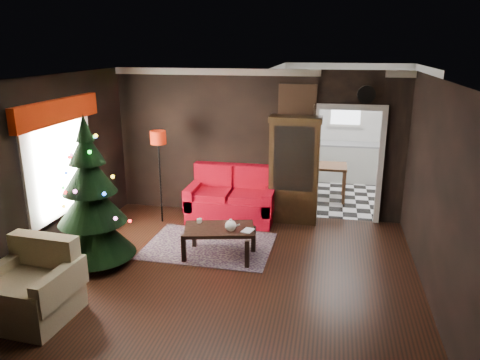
% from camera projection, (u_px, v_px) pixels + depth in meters
% --- Properties ---
extents(floor, '(5.50, 5.50, 0.00)m').
position_uv_depth(floor, '(228.00, 271.00, 6.82)').
color(floor, black).
rests_on(floor, ground).
extents(ceiling, '(5.50, 5.50, 0.00)m').
position_uv_depth(ceiling, '(226.00, 78.00, 6.02)').
color(ceiling, white).
rests_on(ceiling, ground).
extents(wall_back, '(5.50, 0.00, 5.50)m').
position_uv_depth(wall_back, '(257.00, 144.00, 8.77)').
color(wall_back, black).
rests_on(wall_back, ground).
extents(wall_front, '(5.50, 0.00, 5.50)m').
position_uv_depth(wall_front, '(164.00, 260.00, 4.07)').
color(wall_front, black).
rests_on(wall_front, ground).
extents(wall_left, '(0.00, 5.50, 5.50)m').
position_uv_depth(wall_left, '(50.00, 170.00, 6.94)').
color(wall_left, black).
rests_on(wall_left, ground).
extents(wall_right, '(0.00, 5.50, 5.50)m').
position_uv_depth(wall_right, '(436.00, 193.00, 5.90)').
color(wall_right, black).
rests_on(wall_right, ground).
extents(doorway, '(1.10, 0.10, 2.10)m').
position_uv_depth(doorway, '(347.00, 166.00, 8.55)').
color(doorway, silver).
rests_on(doorway, ground).
extents(left_window, '(0.05, 1.60, 1.40)m').
position_uv_depth(left_window, '(59.00, 164.00, 7.11)').
color(left_window, white).
rests_on(left_window, wall_left).
extents(valance, '(0.12, 2.10, 0.35)m').
position_uv_depth(valance, '(58.00, 111.00, 6.86)').
color(valance, '#A21E04').
rests_on(valance, wall_left).
extents(kitchen_floor, '(3.00, 3.00, 0.00)m').
position_uv_depth(kitchen_floor, '(342.00, 195.00, 10.25)').
color(kitchen_floor, white).
rests_on(kitchen_floor, ground).
extents(kitchen_window, '(0.70, 0.06, 0.70)m').
position_uv_depth(kitchen_window, '(346.00, 110.00, 11.13)').
color(kitchen_window, white).
rests_on(kitchen_window, ground).
extents(rug, '(2.10, 1.55, 0.01)m').
position_uv_depth(rug, '(209.00, 246.00, 7.66)').
color(rug, '#2E1D27').
rests_on(rug, ground).
extents(loveseat, '(1.70, 0.90, 1.00)m').
position_uv_depth(loveseat, '(231.00, 195.00, 8.68)').
color(loveseat, maroon).
rests_on(loveseat, ground).
extents(curio_cabinet, '(0.90, 0.45, 1.90)m').
position_uv_depth(curio_cabinet, '(294.00, 172.00, 8.54)').
color(curio_cabinet, black).
rests_on(curio_cabinet, ground).
extents(floor_lamp, '(0.33, 0.33, 1.82)m').
position_uv_depth(floor_lamp, '(160.00, 179.00, 8.50)').
color(floor_lamp, black).
rests_on(floor_lamp, ground).
extents(christmas_tree, '(1.61, 1.61, 2.31)m').
position_uv_depth(christmas_tree, '(91.00, 198.00, 6.80)').
color(christmas_tree, black).
rests_on(christmas_tree, ground).
extents(armchair, '(1.02, 1.02, 0.98)m').
position_uv_depth(armchair, '(30.00, 284.00, 5.53)').
color(armchair, tan).
rests_on(armchair, ground).
extents(coffee_table, '(1.20, 0.88, 0.48)m').
position_uv_depth(coffee_table, '(219.00, 242.00, 7.21)').
color(coffee_table, black).
rests_on(coffee_table, rug).
extents(teapot, '(0.22, 0.22, 0.19)m').
position_uv_depth(teapot, '(231.00, 225.00, 6.98)').
color(teapot, silver).
rests_on(teapot, coffee_table).
extents(cup_a, '(0.08, 0.08, 0.06)m').
position_uv_depth(cup_a, '(199.00, 221.00, 7.33)').
color(cup_a, white).
rests_on(cup_a, coffee_table).
extents(cup_b, '(0.08, 0.08, 0.06)m').
position_uv_depth(cup_b, '(200.00, 220.00, 7.36)').
color(cup_b, white).
rests_on(cup_b, coffee_table).
extents(book, '(0.15, 0.06, 0.21)m').
position_uv_depth(book, '(243.00, 224.00, 7.01)').
color(book, gray).
rests_on(book, coffee_table).
extents(wall_clock, '(0.32, 0.32, 0.06)m').
position_uv_depth(wall_clock, '(366.00, 95.00, 8.07)').
color(wall_clock, white).
rests_on(wall_clock, wall_back).
extents(painting, '(0.62, 0.05, 0.52)m').
position_uv_depth(painting, '(297.00, 100.00, 8.34)').
color(painting, '#BA834D').
rests_on(painting, wall_back).
extents(kitchen_counter, '(1.80, 0.60, 0.90)m').
position_uv_depth(kitchen_counter, '(343.00, 162.00, 11.25)').
color(kitchen_counter, silver).
rests_on(kitchen_counter, ground).
extents(kitchen_table, '(0.70, 0.70, 0.75)m').
position_uv_depth(kitchen_table, '(329.00, 182.00, 9.92)').
color(kitchen_table, brown).
rests_on(kitchen_table, ground).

